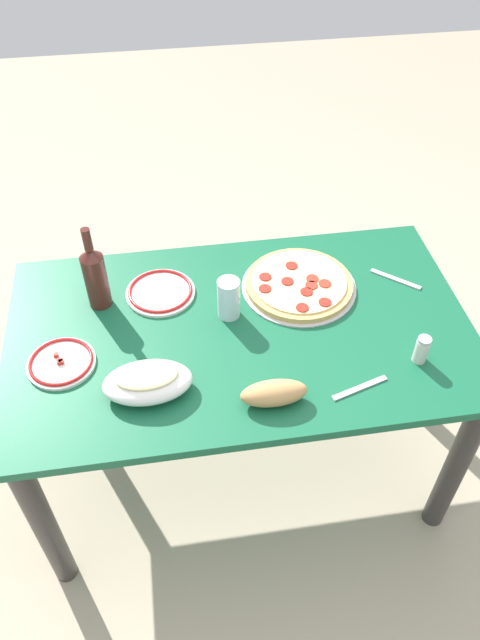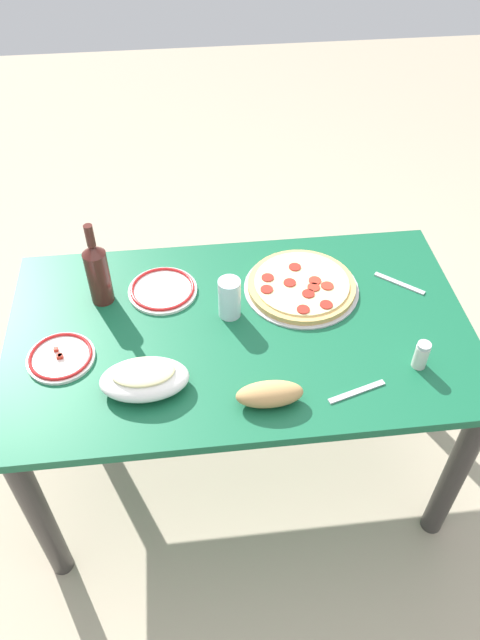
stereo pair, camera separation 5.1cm
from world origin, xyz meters
TOP-DOWN VIEW (x-y plane):
  - ground_plane at (0.00, 0.00)m, footprint 8.00×8.00m
  - dining_table at (0.00, 0.00)m, footprint 1.38×0.81m
  - pepperoni_pizza at (0.21, 0.15)m, footprint 0.36×0.36m
  - baked_pasta_dish at (-0.28, -0.20)m, footprint 0.24×0.15m
  - wine_bottle at (-0.41, 0.17)m, footprint 0.07×0.07m
  - water_glass at (-0.02, 0.06)m, footprint 0.07×0.07m
  - side_plate_near at (-0.52, -0.07)m, footprint 0.19×0.19m
  - side_plate_far at (-0.22, 0.18)m, footprint 0.22×0.22m
  - bread_loaf at (0.05, -0.28)m, footprint 0.18×0.08m
  - spice_shaker at (0.48, -0.20)m, footprint 0.04×0.04m
  - fork_left at (0.53, 0.13)m, footprint 0.14×0.12m
  - fork_right at (0.28, -0.28)m, footprint 0.17×0.06m

SIDE VIEW (x-z plane):
  - ground_plane at x=0.00m, z-range 0.00..0.00m
  - dining_table at x=0.00m, z-range 0.24..0.94m
  - fork_left at x=0.53m, z-range 0.71..0.71m
  - fork_right at x=0.28m, z-range 0.71..0.71m
  - side_plate_far at x=-0.22m, z-range 0.71..0.72m
  - side_plate_near at x=-0.52m, z-range 0.70..0.73m
  - pepperoni_pizza at x=0.21m, z-range 0.70..0.74m
  - bread_loaf at x=0.05m, z-range 0.71..0.77m
  - baked_pasta_dish at x=-0.28m, z-range 0.71..0.79m
  - spice_shaker at x=0.48m, z-range 0.71..0.79m
  - water_glass at x=-0.02m, z-range 0.71..0.84m
  - wine_bottle at x=-0.41m, z-range 0.68..0.96m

